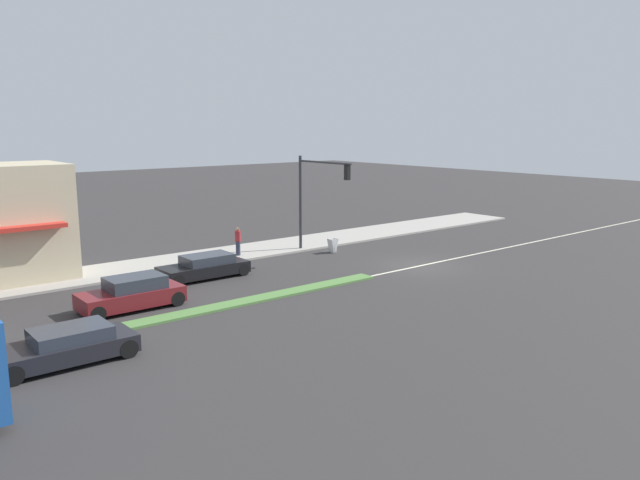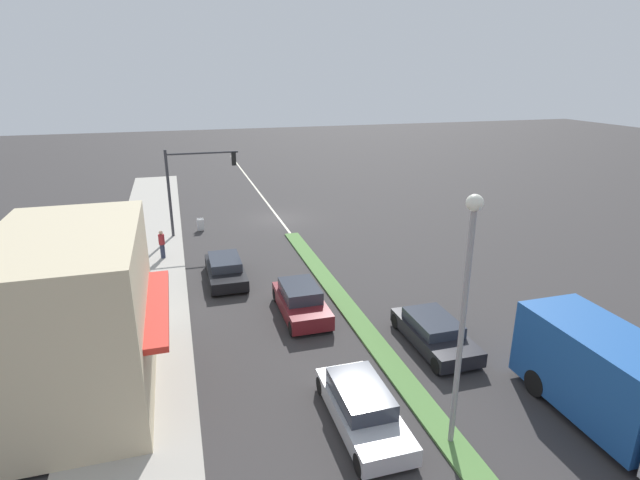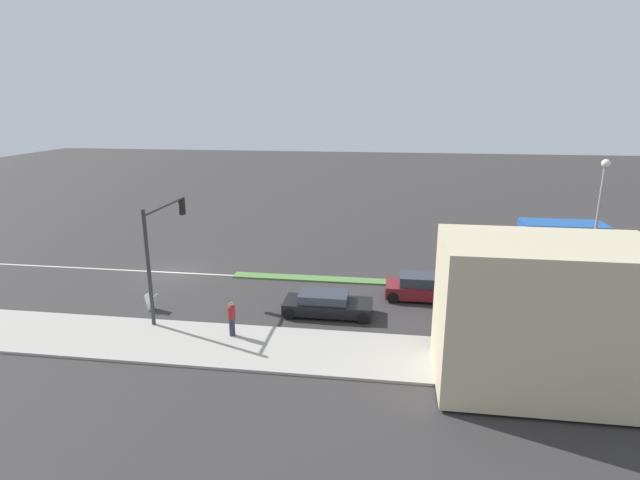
{
  "view_description": "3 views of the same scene",
  "coord_description": "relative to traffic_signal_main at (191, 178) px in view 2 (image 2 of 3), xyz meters",
  "views": [
    {
      "loc": [
        -22.01,
        25.12,
        7.53
      ],
      "look_at": [
        -0.32,
        7.34,
        2.33
      ],
      "focal_mm": 35.0,
      "sensor_mm": 36.0,
      "label": 1
    },
    {
      "loc": [
        7.02,
        34.86,
        10.32
      ],
      "look_at": [
        0.29,
        11.83,
        2.19
      ],
      "focal_mm": 28.0,
      "sensor_mm": 36.0,
      "label": 2
    },
    {
      "loc": [
        28.05,
        13.36,
        10.35
      ],
      "look_at": [
        -0.54,
        9.27,
        2.34
      ],
      "focal_mm": 28.0,
      "sensor_mm": 36.0,
      "label": 3
    }
  ],
  "objects": [
    {
      "name": "ground_plane",
      "position": [
        -6.12,
        15.59,
        -3.9
      ],
      "size": [
        160.0,
        160.0,
        0.0
      ],
      "primitive_type": "plane",
      "color": "#333030"
    },
    {
      "name": "sidewalk_right",
      "position": [
        2.88,
        16.09,
        -3.84
      ],
      "size": [
        4.0,
        73.0,
        0.12
      ],
      "primitive_type": "cube",
      "color": "#A8A399",
      "rests_on": "ground"
    },
    {
      "name": "lane_marking_center",
      "position": [
        -6.12,
        -2.41,
        -3.9
      ],
      "size": [
        0.16,
        60.0,
        0.01
      ],
      "primitive_type": "cube",
      "color": "beige",
      "rests_on": "ground"
    },
    {
      "name": "building_corner_store",
      "position": [
        4.38,
        16.55,
        -1.0
      ],
      "size": [
        5.03,
        7.33,
        5.57
      ],
      "color": "#C6B793",
      "rests_on": "sidewalk_right"
    },
    {
      "name": "traffic_signal_main",
      "position": [
        0.0,
        0.0,
        0.0
      ],
      "size": [
        4.59,
        0.34,
        5.6
      ],
      "color": "#333338",
      "rests_on": "sidewalk_right"
    },
    {
      "name": "street_lamp",
      "position": [
        -6.12,
        22.07,
        0.88
      ],
      "size": [
        0.44,
        0.44,
        7.37
      ],
      "color": "gray",
      "rests_on": "median_strip"
    },
    {
      "name": "pedestrian",
      "position": [
        2.03,
        4.08,
        -2.92
      ],
      "size": [
        0.34,
        0.34,
        1.64
      ],
      "color": "#282D42",
      "rests_on": "sidewalk_right"
    },
    {
      "name": "warning_aframe_sign",
      "position": [
        -0.4,
        -1.0,
        -3.47
      ],
      "size": [
        0.45,
        0.53,
        0.84
      ],
      "color": "silver",
      "rests_on": "ground"
    },
    {
      "name": "delivery_truck",
      "position": [
        -11.12,
        22.97,
        -2.43
      ],
      "size": [
        2.44,
        7.5,
        2.87
      ],
      "color": "silver",
      "rests_on": "ground"
    },
    {
      "name": "sedan_dark",
      "position": [
        -8.32,
        16.97,
        -3.34
      ],
      "size": [
        1.88,
        4.31,
        1.15
      ],
      "color": "black",
      "rests_on": "ground"
    },
    {
      "name": "sedan_maroon",
      "position": [
        -3.92,
        12.93,
        -3.25
      ],
      "size": [
        1.82,
        4.18,
        1.36
      ],
      "color": "maroon",
      "rests_on": "ground"
    },
    {
      "name": "sedan_silver",
      "position": [
        -3.92,
        20.54,
        -3.3
      ],
      "size": [
        1.74,
        4.5,
        1.26
      ],
      "color": "#B7BABF",
      "rests_on": "ground"
    },
    {
      "name": "suv_black",
      "position": [
        -1.12,
        8.0,
        -3.33
      ],
      "size": [
        1.83,
        4.4,
        1.17
      ],
      "color": "black",
      "rests_on": "ground"
    }
  ]
}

